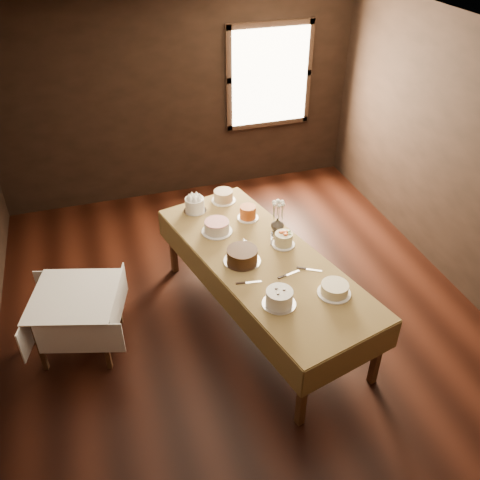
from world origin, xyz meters
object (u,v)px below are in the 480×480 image
Objects in this scene: cake_server_b at (314,270)px; cake_server_a at (293,273)px; cake_caramel at (248,213)px; cake_speckled at (223,196)px; cake_server_c at (247,243)px; cake_meringue at (195,205)px; cake_chocolate at (242,256)px; display_table at (263,263)px; cake_server_e at (253,282)px; cake_cream at (334,289)px; cake_server_d at (272,236)px; flower_vase at (277,224)px; cake_swirl at (279,298)px; cake_lattice at (217,227)px; side_table at (75,301)px; cake_flowers at (284,240)px.

cake_server_a is at bearing -155.75° from cake_server_b.
cake_server_a is at bearing -84.12° from cake_caramel.
cake_speckled is 1.16× the size of cake_server_c.
cake_chocolate is (0.22, -1.03, -0.01)m from cake_meringue.
cake_server_c reaches higher than display_table.
cake_server_b is at bearing -28.90° from cake_chocolate.
cake_speckled reaches higher than cake_server_c.
cake_server_a is 0.39m from cake_server_e.
cake_server_c is at bearing 105.12° from display_table.
cake_meringue reaches higher than cake_server_b.
cake_cream is 0.45m from cake_server_a.
cake_speckled is 1.16× the size of cake_server_d.
flower_vase reaches higher than cake_chocolate.
flower_vase is (0.09, 0.09, 0.07)m from cake_server_d.
cake_caramel is at bearing 82.93° from cake_swirl.
flower_vase reaches higher than cake_lattice.
display_table is 10.18× the size of cake_speckled.
cake_swirl is at bearing -26.61° from side_table.
cake_chocolate is 0.31m from cake_server_c.
cake_server_e is (-0.13, -0.60, 0.00)m from cake_server_c.
flower_vase reaches higher than cake_cream.
cake_flowers is at bearing 101.03° from cake_cream.
display_table is 0.82m from cake_cream.
flower_vase is at bearing -21.84° from cake_server_d.
cake_server_a reaches higher than side_table.
cake_swirl is at bearing -114.86° from cake_server_b.
flower_vase is (0.12, 0.72, 0.07)m from cake_server_a.
cake_server_e is (-0.64, 0.36, -0.05)m from cake_cream.
cake_server_e reaches higher than display_table.
cake_lattice is at bearing 118.63° from display_table.
cake_server_d reaches higher than display_table.
cake_server_c is at bearing 117.60° from cake_cream.
cake_swirl is (0.22, -1.24, 0.01)m from cake_lattice.
display_table is at bearing -126.44° from flower_vase.
cake_server_a is 1.00× the size of cake_server_b.
flower_vase is at bearing 67.88° from cake_server_a.
cake_meringue reaches higher than side_table.
cake_server_b is (2.21, -0.52, 0.24)m from side_table.
cake_server_d is at bearing 135.45° from cake_server_b.
cake_flowers is at bearing -71.45° from cake_speckled.
cake_server_d is (0.14, -0.40, -0.07)m from cake_caramel.
cake_server_b is at bearing -51.77° from cake_lattice.
cake_cream reaches higher than cake_server_d.
cake_flowers is 1.06× the size of cake_server_b.
cake_cream is at bearing -57.96° from display_table.
side_table is 2.11m from cake_flowers.
cake_caramel is 1.03× the size of cake_server_a.
cake_server_b is at bearing -18.44° from cake_server_a.
cake_caramel is 0.61m from cake_flowers.
cake_server_b reaches higher than display_table.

